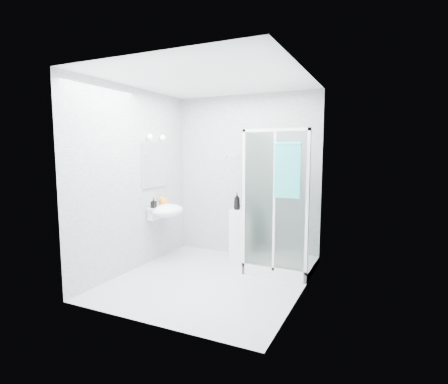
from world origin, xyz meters
The scene contains 12 objects.
room centered at (0.00, 0.00, 1.30)m, with size 2.40×2.60×2.60m.
shower_enclosure centered at (0.67, 0.77, 0.45)m, with size 0.90×0.95×2.00m.
wall_basin centered at (-0.99, 0.45, 0.80)m, with size 0.46×0.56×0.35m.
mirror centered at (-1.19, 0.45, 1.50)m, with size 0.02×0.60×0.70m, color white.
vanity_lights centered at (-1.14, 0.45, 1.92)m, with size 0.10×0.40×0.08m.
wall_hooks centered at (-0.25, 1.26, 1.62)m, with size 0.23×0.06×0.03m.
storage_cabinet centered at (0.05, 1.04, 0.40)m, with size 0.33×0.36×0.80m.
hand_towel centered at (0.93, 0.36, 1.49)m, with size 0.33×0.05×0.71m.
shampoo_bottle_a centered at (-0.03, 0.99, 0.93)m, with size 0.10×0.10×0.27m, color black.
shampoo_bottle_b centered at (0.12, 1.02, 0.92)m, with size 0.11×0.11×0.25m, color #0E0E54.
soap_dispenser_orange centered at (-1.11, 0.56, 0.95)m, with size 0.13×0.13×0.17m, color orange.
soap_dispenser_black centered at (-1.07, 0.26, 0.94)m, with size 0.07×0.07×0.15m, color black.
Camera 1 is at (2.07, -3.97, 1.72)m, focal length 28.00 mm.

